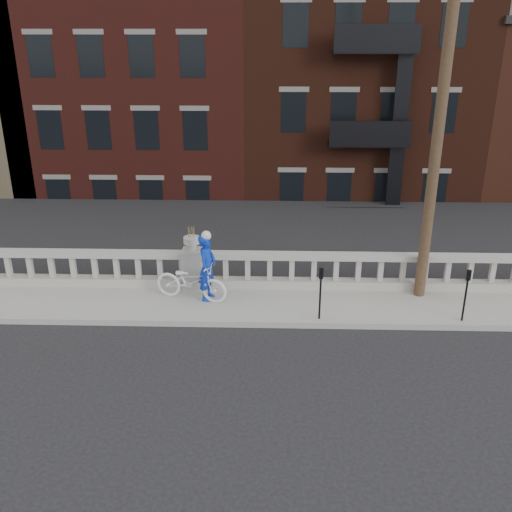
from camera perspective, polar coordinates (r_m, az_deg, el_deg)
The scene contains 10 objects.
ground at distance 12.76m, azimuth -8.57°, elevation -11.15°, with size 120.00×120.00×0.00m, color black.
sidewalk at distance 15.29m, azimuth -6.70°, elevation -4.78°, with size 32.00×2.20×0.15m, color #9B9990.
balustrade at distance 15.91m, azimuth -6.32°, elevation -1.42°, with size 28.00×0.34×1.03m.
planter_pedestal at distance 15.83m, azimuth -6.35°, elevation -0.79°, with size 0.55×0.55×1.76m.
lower_level at distance 33.85m, azimuth -1.11°, elevation 14.72°, with size 80.00×44.00×20.80m.
utility_pole at distance 14.76m, azimuth 18.08°, elevation 14.39°, with size 1.60×0.28×10.00m.
parking_meter_b at distance 14.02m, azimuth 6.47°, elevation -3.18°, with size 0.10×0.09×1.36m.
parking_meter_c at distance 14.75m, azimuth 20.30°, elevation -3.17°, with size 0.10×0.09×1.36m.
bicycle at distance 15.16m, azimuth -6.50°, elevation -2.51°, with size 0.70×1.99×1.05m, color white.
cyclist at distance 15.00m, azimuth -4.90°, elevation -1.14°, with size 0.66×0.43×1.81m, color #0C2EB9.
Camera 1 is at (2.17, -10.49, 6.93)m, focal length 40.00 mm.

